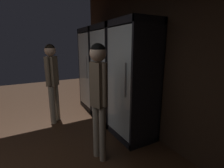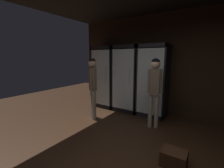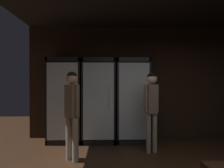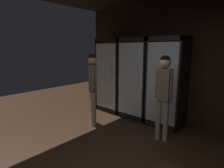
{
  "view_description": "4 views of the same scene",
  "coord_description": "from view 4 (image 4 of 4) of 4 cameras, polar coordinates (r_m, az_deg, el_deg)",
  "views": [
    {
      "loc": [
        1.72,
        1.1,
        1.56
      ],
      "look_at": [
        -1.28,
        2.75,
        0.76
      ],
      "focal_mm": 26.61,
      "sensor_mm": 36.0,
      "label": 1
    },
    {
      "loc": [
        0.88,
        -1.4,
        1.59
      ],
      "look_at": [
        -1.84,
        2.77,
        0.75
      ],
      "focal_mm": 24.77,
      "sensor_mm": 36.0,
      "label": 2
    },
    {
      "loc": [
        -1.08,
        -1.73,
        1.4
      ],
      "look_at": [
        -0.94,
        2.73,
        1.36
      ],
      "focal_mm": 30.01,
      "sensor_mm": 36.0,
      "label": 3
    },
    {
      "loc": [
        1.27,
        -1.11,
        1.7
      ],
      "look_at": [
        -1.77,
        2.36,
        0.82
      ],
      "focal_mm": 29.76,
      "sensor_mm": 36.0,
      "label": 4
    }
  ],
  "objects": [
    {
      "name": "shopper_near",
      "position": [
        4.1,
        -5.93,
        0.32
      ],
      "size": [
        0.27,
        0.26,
        1.59
      ],
      "color": "gray",
      "rests_on": "ground"
    },
    {
      "name": "wall_back",
      "position": [
        4.35,
        24.24,
        5.89
      ],
      "size": [
        6.0,
        0.06,
        2.8
      ],
      "primitive_type": "cube",
      "color": "black",
      "rests_on": "ground"
    },
    {
      "name": "cooler_far_left",
      "position": [
        5.14,
        0.5,
        2.5
      ],
      "size": [
        0.76,
        0.6,
        1.95
      ],
      "color": "black",
      "rests_on": "ground"
    },
    {
      "name": "shopper_far",
      "position": [
        3.46,
        15.61,
        -0.93
      ],
      "size": [
        0.3,
        0.21,
        1.59
      ],
      "color": "gray",
      "rests_on": "ground"
    },
    {
      "name": "cooler_center",
      "position": [
        4.29,
        16.79,
        0.3
      ],
      "size": [
        0.76,
        0.6,
        1.95
      ],
      "color": "black",
      "rests_on": "ground"
    },
    {
      "name": "cooler_left",
      "position": [
        4.66,
        7.91,
        1.56
      ],
      "size": [
        0.76,
        0.6,
        1.95
      ],
      "color": "black",
      "rests_on": "ground"
    }
  ]
}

